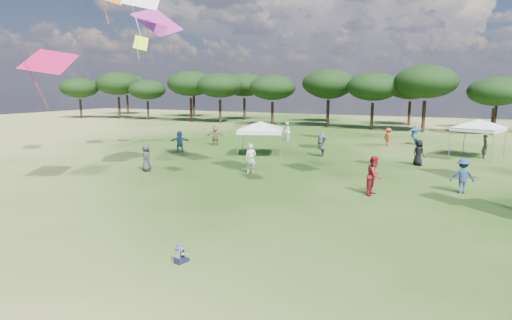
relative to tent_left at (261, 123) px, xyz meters
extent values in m
plane|color=#2E4F17|center=(6.40, -21.14, -2.45)|extent=(140.00, 140.00, 0.00)
cylinder|color=black|center=(-42.69, 21.87, -0.90)|extent=(0.35, 0.35, 3.09)
ellipsoid|color=black|center=(-42.69, 21.87, 2.50)|extent=(6.01, 6.01, 3.24)
cylinder|color=black|center=(-36.41, 23.95, -0.69)|extent=(0.40, 0.40, 3.51)
ellipsoid|color=black|center=(-36.41, 23.95, 3.17)|extent=(6.82, 6.82, 3.68)
cylinder|color=black|center=(-30.55, 23.96, -0.99)|extent=(0.33, 0.33, 2.92)
ellipsoid|color=black|center=(-30.55, 23.96, 2.23)|extent=(5.67, 5.67, 3.06)
cylinder|color=black|center=(-22.66, 24.15, -0.70)|extent=(0.40, 0.40, 3.49)
ellipsoid|color=black|center=(-22.66, 24.15, 3.14)|extent=(6.79, 6.79, 3.66)
cylinder|color=black|center=(-17.51, 23.87, -0.79)|extent=(0.38, 0.38, 3.32)
ellipsoid|color=black|center=(-17.51, 23.87, 2.86)|extent=(6.44, 6.44, 3.47)
cylinder|color=black|center=(-9.10, 23.16, -0.87)|extent=(0.36, 0.36, 3.14)
ellipsoid|color=black|center=(-9.10, 23.16, 2.58)|extent=(6.11, 6.11, 3.29)
cylinder|color=black|center=(-1.98, 24.67, -0.71)|extent=(0.40, 0.40, 3.46)
ellipsoid|color=black|center=(-1.98, 24.67, 3.10)|extent=(6.73, 6.73, 3.63)
cylinder|color=black|center=(3.83, 23.49, -0.84)|extent=(0.37, 0.37, 3.21)
ellipsoid|color=black|center=(3.83, 23.49, 2.69)|extent=(6.24, 6.24, 3.36)
cylinder|color=black|center=(9.66, 23.03, -0.67)|extent=(0.41, 0.41, 3.56)
ellipsoid|color=black|center=(9.66, 23.03, 3.25)|extent=(6.91, 6.91, 3.73)
cylinder|color=black|center=(16.60, 23.37, -1.01)|extent=(0.33, 0.33, 2.88)
ellipsoid|color=black|center=(16.60, 23.37, 2.16)|extent=(5.60, 5.60, 3.02)
cylinder|color=black|center=(-42.53, 32.65, -0.67)|extent=(0.41, 0.41, 3.56)
ellipsoid|color=black|center=(-42.53, 32.65, 3.25)|extent=(6.92, 6.92, 3.73)
cylinder|color=black|center=(-27.69, 32.42, -0.64)|extent=(0.41, 0.41, 3.62)
ellipsoid|color=black|center=(-27.69, 32.42, 3.35)|extent=(7.03, 7.03, 3.79)
cylinder|color=black|center=(-16.99, 30.42, -0.76)|extent=(0.39, 0.39, 3.37)
ellipsoid|color=black|center=(-16.99, 30.42, 2.94)|extent=(6.54, 6.54, 3.53)
cylinder|color=black|center=(-4.11, 32.17, -0.89)|extent=(0.36, 0.36, 3.11)
ellipsoid|color=black|center=(-4.11, 32.17, 2.54)|extent=(6.05, 6.05, 3.26)
cylinder|color=black|center=(7.23, 31.38, -0.85)|extent=(0.37, 0.37, 3.20)
ellipsoid|color=black|center=(7.23, 31.38, 2.67)|extent=(6.21, 6.21, 3.35)
cylinder|color=black|center=(17.23, 30.20, -0.95)|extent=(0.34, 0.34, 2.99)
ellipsoid|color=black|center=(17.23, 30.20, 2.34)|extent=(5.81, 5.81, 3.13)
cylinder|color=gray|center=(-0.92, -1.99, -1.50)|extent=(0.06, 0.06, 1.90)
cylinder|color=gray|center=(1.99, -0.92, -1.50)|extent=(0.06, 0.06, 1.90)
cylinder|color=gray|center=(-1.99, 0.92, -1.50)|extent=(0.06, 0.06, 1.90)
cylinder|color=gray|center=(0.92, 1.99, -1.50)|extent=(0.06, 0.06, 1.90)
cube|color=white|center=(0.00, 0.00, -0.60)|extent=(4.18, 4.18, 0.25)
pyramid|color=white|center=(0.00, 0.00, 0.12)|extent=(6.23, 6.23, 0.60)
cylinder|color=gray|center=(12.91, 5.14, -1.38)|extent=(0.06, 0.06, 2.14)
cylinder|color=gray|center=(15.62, 4.19, -1.38)|extent=(0.06, 0.06, 2.14)
cylinder|color=gray|center=(13.86, 7.84, -1.38)|extent=(0.06, 0.06, 2.14)
cylinder|color=gray|center=(16.57, 6.89, -1.38)|extent=(0.06, 0.06, 2.14)
cube|color=white|center=(14.74, 6.01, -0.36)|extent=(3.86, 3.86, 0.25)
pyramid|color=white|center=(14.74, 6.01, 0.36)|extent=(5.82, 5.82, 0.60)
cube|color=black|center=(6.37, -19.26, -2.35)|extent=(0.29, 0.29, 0.19)
cube|color=black|center=(6.32, -19.07, -2.40)|extent=(0.13, 0.24, 0.10)
cube|color=black|center=(6.48, -19.10, -2.40)|extent=(0.13, 0.24, 0.10)
cube|color=white|center=(6.37, -19.26, -2.15)|extent=(0.26, 0.21, 0.25)
cylinder|color=white|center=(6.23, -19.17, -2.15)|extent=(0.12, 0.25, 0.15)
cylinder|color=white|center=(6.53, -19.22, -2.15)|extent=(0.12, 0.25, 0.15)
sphere|color=#E0B293|center=(6.37, -19.26, -1.98)|extent=(0.17, 0.17, 0.17)
cone|color=teal|center=(6.37, -19.26, -1.94)|extent=(0.28, 0.28, 0.03)
cylinder|color=teal|center=(6.37, -19.26, -1.90)|extent=(0.18, 0.18, 0.07)
imported|color=beige|center=(2.37, -6.46, -1.54)|extent=(0.76, 0.62, 1.80)
imported|color=navy|center=(13.81, -6.34, -1.58)|extent=(1.22, 0.86, 1.73)
imported|color=#AD421C|center=(7.88, 9.49, -1.65)|extent=(1.15, 1.13, 1.58)
imported|color=navy|center=(-6.51, -1.27, -1.60)|extent=(1.53, 1.40, 1.70)
imported|color=#323338|center=(-3.71, -8.64, -1.61)|extent=(0.97, 0.94, 1.68)
imported|color=#7D6244|center=(-5.96, 3.27, -1.55)|extent=(1.69, 1.29, 1.78)
imported|color=white|center=(-1.47, 9.02, -1.55)|extent=(0.76, 0.93, 1.79)
imported|color=#48464B|center=(4.35, 1.39, -1.52)|extent=(1.82, 2.22, 1.85)
imported|color=maroon|center=(9.99, -8.54, -1.50)|extent=(0.86, 1.03, 1.90)
imported|color=#34353A|center=(15.24, 5.63, -1.58)|extent=(0.54, 0.71, 1.74)
imported|color=navy|center=(9.91, 11.42, -1.58)|extent=(1.41, 2.19, 1.74)
imported|color=black|center=(11.18, 0.63, -1.59)|extent=(1.00, 0.92, 1.71)
plane|color=#C1164C|center=(-4.48, -14.38, 3.89)|extent=(3.18, 3.32, 1.45)
plane|color=#9F2783|center=(-2.55, -8.55, 6.35)|extent=(2.51, 2.31, 2.13)
plane|color=#CEFF1A|center=(-9.55, -1.77, 6.07)|extent=(1.35, 1.63, 1.35)
camera|label=1|loc=(13.56, -29.02, 2.70)|focal=30.00mm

